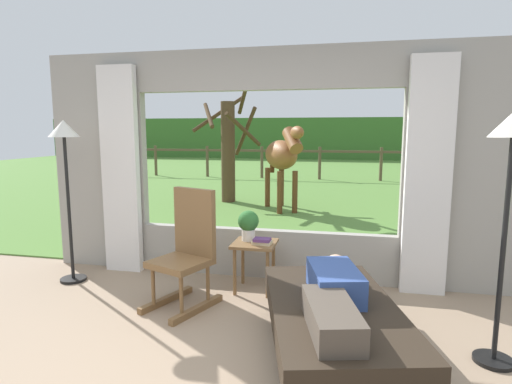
# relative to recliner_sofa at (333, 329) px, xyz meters

# --- Properties ---
(back_wall_with_window) EXTENTS (5.20, 0.12, 2.55)m
(back_wall_with_window) POSITION_rel_recliner_sofa_xyz_m (-0.83, 1.61, 1.03)
(back_wall_with_window) COLOR #9E998E
(back_wall_with_window) RESTS_ON ground_plane
(curtain_panel_left) EXTENTS (0.44, 0.10, 2.40)m
(curtain_panel_left) POSITION_rel_recliner_sofa_xyz_m (-2.52, 1.47, 0.98)
(curtain_panel_left) COLOR silver
(curtain_panel_left) RESTS_ON ground_plane
(curtain_panel_right) EXTENTS (0.44, 0.10, 2.40)m
(curtain_panel_right) POSITION_rel_recliner_sofa_xyz_m (0.86, 1.47, 0.98)
(curtain_panel_right) COLOR silver
(curtain_panel_right) RESTS_ON ground_plane
(outdoor_pasture_lawn) EXTENTS (36.00, 21.68, 0.02)m
(outdoor_pasture_lawn) POSITION_rel_recliner_sofa_xyz_m (-0.83, 12.51, -0.21)
(outdoor_pasture_lawn) COLOR #568438
(outdoor_pasture_lawn) RESTS_ON ground_plane
(distant_hill_ridge) EXTENTS (36.00, 2.00, 2.40)m
(distant_hill_ridge) POSITION_rel_recliner_sofa_xyz_m (-0.83, 22.35, 0.98)
(distant_hill_ridge) COLOR #3C6B2C
(distant_hill_ridge) RESTS_ON ground_plane
(recliner_sofa) EXTENTS (1.29, 1.87, 0.42)m
(recliner_sofa) POSITION_rel_recliner_sofa_xyz_m (0.00, 0.00, 0.00)
(recliner_sofa) COLOR black
(recliner_sofa) RESTS_ON ground_plane
(reclining_person) EXTENTS (0.48, 1.42, 0.22)m
(reclining_person) POSITION_rel_recliner_sofa_xyz_m (0.00, -0.05, 0.30)
(reclining_person) COLOR #334C8C
(reclining_person) RESTS_ON recliner_sofa
(rocking_chair) EXTENTS (0.68, 0.80, 1.12)m
(rocking_chair) POSITION_rel_recliner_sofa_xyz_m (-1.40, 0.68, 0.33)
(rocking_chair) COLOR brown
(rocking_chair) RESTS_ON ground_plane
(side_table) EXTENTS (0.44, 0.44, 0.52)m
(side_table) POSITION_rel_recliner_sofa_xyz_m (-0.85, 1.16, 0.21)
(side_table) COLOR brown
(side_table) RESTS_ON ground_plane
(potted_plant) EXTENTS (0.22, 0.22, 0.32)m
(potted_plant) POSITION_rel_recliner_sofa_xyz_m (-0.93, 1.22, 0.48)
(potted_plant) COLOR silver
(potted_plant) RESTS_ON side_table
(book_stack) EXTENTS (0.21, 0.16, 0.06)m
(book_stack) POSITION_rel_recliner_sofa_xyz_m (-0.75, 1.10, 0.33)
(book_stack) COLOR beige
(book_stack) RESTS_ON side_table
(floor_lamp_left) EXTENTS (0.32, 0.32, 1.78)m
(floor_lamp_left) POSITION_rel_recliner_sofa_xyz_m (-2.90, 1.01, 1.22)
(floor_lamp_left) COLOR black
(floor_lamp_left) RESTS_ON ground_plane
(floor_lamp_right) EXTENTS (0.32, 0.32, 1.80)m
(floor_lamp_right) POSITION_rel_recliner_sofa_xyz_m (1.15, 0.18, 1.24)
(floor_lamp_right) COLOR black
(floor_lamp_right) RESTS_ON ground_plane
(horse) EXTENTS (1.16, 1.75, 1.73)m
(horse) POSITION_rel_recliner_sofa_xyz_m (-1.23, 5.54, 0.94)
(horse) COLOR brown
(horse) RESTS_ON outdoor_pasture_lawn
(pasture_tree) EXTENTS (1.62, 1.64, 2.71)m
(pasture_tree) POSITION_rel_recliner_sofa_xyz_m (-2.61, 6.39, 1.09)
(pasture_tree) COLOR #4C3823
(pasture_tree) RESTS_ON outdoor_pasture_lawn
(pasture_fence_line) EXTENTS (16.10, 0.10, 1.10)m
(pasture_fence_line) POSITION_rel_recliner_sofa_xyz_m (-0.83, 11.33, 0.53)
(pasture_fence_line) COLOR brown
(pasture_fence_line) RESTS_ON outdoor_pasture_lawn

